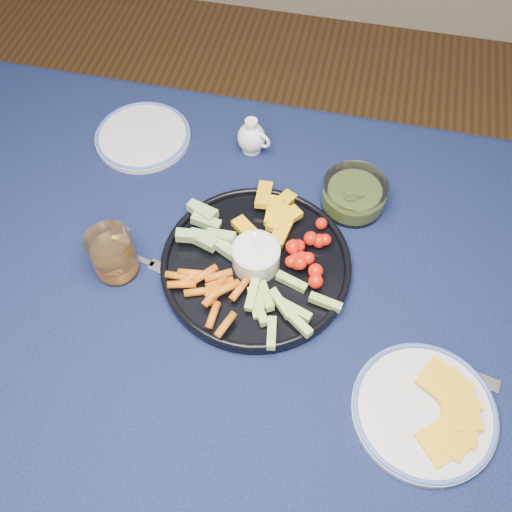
% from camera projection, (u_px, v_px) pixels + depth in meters
% --- Properties ---
extents(dining_table, '(1.67, 1.07, 0.75)m').
position_uv_depth(dining_table, '(239.00, 316.00, 1.16)').
color(dining_table, '#53331B').
rests_on(dining_table, ground).
extents(crudite_platter, '(0.37, 0.37, 0.12)m').
position_uv_depth(crudite_platter, '(255.00, 262.00, 1.10)').
color(crudite_platter, black).
rests_on(crudite_platter, dining_table).
extents(creamer_pitcher, '(0.08, 0.06, 0.09)m').
position_uv_depth(creamer_pitcher, '(252.00, 137.00, 1.26)').
color(creamer_pitcher, white).
rests_on(creamer_pitcher, dining_table).
extents(pickle_bowl, '(0.13, 0.13, 0.06)m').
position_uv_depth(pickle_bowl, '(354.00, 195.00, 1.19)').
color(pickle_bowl, white).
rests_on(pickle_bowl, dining_table).
extents(cheese_plate, '(0.24, 0.24, 0.03)m').
position_uv_depth(cheese_plate, '(425.00, 410.00, 0.95)').
color(cheese_plate, silver).
rests_on(cheese_plate, dining_table).
extents(juice_tumbler, '(0.09, 0.09, 0.10)m').
position_uv_depth(juice_tumbler, '(114.00, 256.00, 1.08)').
color(juice_tumbler, white).
rests_on(juice_tumbler, dining_table).
extents(fork_left, '(0.18, 0.06, 0.00)m').
position_uv_depth(fork_left, '(134.00, 257.00, 1.13)').
color(fork_left, silver).
rests_on(fork_left, dining_table).
extents(fork_right, '(0.19, 0.05, 0.00)m').
position_uv_depth(fork_right, '(456.00, 371.00, 1.00)').
color(fork_right, silver).
rests_on(fork_right, dining_table).
extents(side_plate_extra, '(0.22, 0.22, 0.02)m').
position_uv_depth(side_plate_extra, '(143.00, 136.00, 1.31)').
color(side_plate_extra, silver).
rests_on(side_plate_extra, dining_table).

